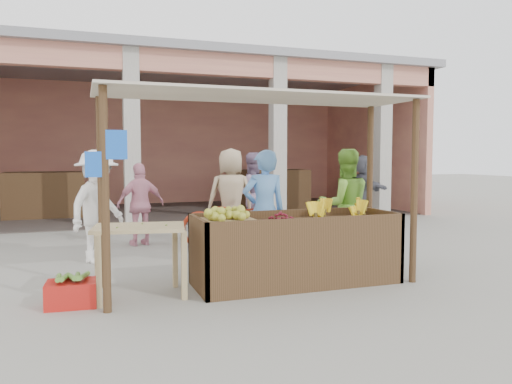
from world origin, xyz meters
name	(u,v)px	position (x,y,z in m)	size (l,w,h in m)	color
ground	(259,286)	(0.00, 0.00, 0.00)	(60.00, 60.00, 0.00)	gray
market_building	(158,119)	(0.05, 8.93, 2.70)	(14.40, 6.40, 4.20)	tan
fruit_stall	(296,252)	(0.50, 0.00, 0.40)	(2.60, 0.95, 0.80)	#4E341F
stall_awning	(257,128)	(-0.01, 0.06, 1.98)	(4.09, 1.35, 2.39)	#4E341F
banana_heap	(338,211)	(1.12, 0.04, 0.90)	(1.10, 0.60, 0.20)	yellow
melon_tray	(227,217)	(-0.41, 0.03, 0.89)	(0.68, 0.59, 0.19)	#92764B
berry_heap	(281,217)	(0.27, -0.06, 0.87)	(0.45, 0.37, 0.14)	maroon
side_table	(139,238)	(-1.46, 0.03, 0.69)	(1.13, 0.85, 0.83)	tan
papaya_pile	(139,217)	(-1.46, 0.03, 0.93)	(0.70, 0.40, 0.20)	#40822A
red_crate	(72,294)	(-2.21, -0.09, 0.14)	(0.53, 0.38, 0.28)	red
plantain_bundle	(71,277)	(-2.21, -0.09, 0.32)	(0.43, 0.30, 0.09)	#5A8B32
produce_sacks	(280,211)	(2.39, 5.23, 0.30)	(0.99, 0.74, 0.60)	maroon
vendor_blue	(264,207)	(0.34, 0.74, 0.92)	(0.69, 0.50, 1.83)	#5994DB
vendor_green	(345,202)	(1.75, 0.97, 0.92)	(0.88, 0.51, 1.83)	#7CBF3A
motorcycle	(235,218)	(0.48, 2.63, 0.53)	(2.01, 0.69, 1.05)	maroon
shopper_a	(97,202)	(-1.85, 2.16, 0.93)	(1.20, 0.60, 1.86)	white
shopper_b	(141,202)	(-1.07, 3.43, 0.80)	(0.94, 0.50, 1.61)	pink
shopper_c	(231,192)	(0.48, 2.90, 0.98)	(0.94, 0.61, 1.96)	tan
shopper_d	(364,187)	(4.37, 4.69, 0.87)	(1.61, 0.66, 1.74)	#4D4E59
shopper_f	(251,190)	(1.20, 3.85, 0.93)	(0.91, 0.52, 1.86)	gray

